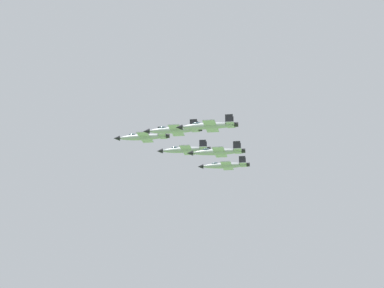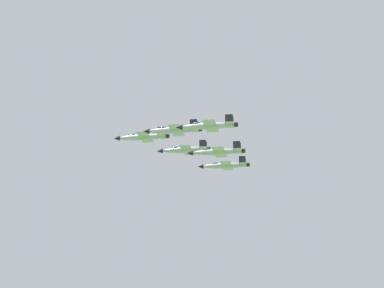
% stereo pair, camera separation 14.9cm
% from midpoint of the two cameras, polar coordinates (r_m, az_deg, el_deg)
% --- Properties ---
extents(jet_lead, '(18.81, 11.96, 4.00)m').
position_cam_midpoint_polar(jet_lead, '(265.64, -3.53, 0.51)').
color(jet_lead, '#9EA3A8').
extents(jet_left_wingman, '(18.83, 12.00, 4.01)m').
position_cam_midpoint_polar(jet_left_wingman, '(252.88, -1.30, 1.01)').
color(jet_left_wingman, '#9EA3A8').
extents(jet_right_wingman, '(18.58, 11.78, 3.94)m').
position_cam_midpoint_polar(jet_right_wingman, '(272.70, -0.50, -0.40)').
color(jet_right_wingman, '#9EA3A8').
extents(jet_left_outer, '(18.91, 12.01, 4.02)m').
position_cam_midpoint_polar(jet_left_outer, '(240.23, 1.17, 1.32)').
color(jet_left_outer, '#9EA3A8').
extents(jet_right_outer, '(18.27, 11.61, 3.88)m').
position_cam_midpoint_polar(jet_right_outer, '(280.19, 2.37, -1.53)').
color(jet_right_outer, '#9EA3A8').
extents(jet_slot_rear, '(19.14, 12.15, 4.06)m').
position_cam_midpoint_polar(jet_slot_rear, '(259.66, 1.82, -0.55)').
color(jet_slot_rear, '#9EA3A8').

